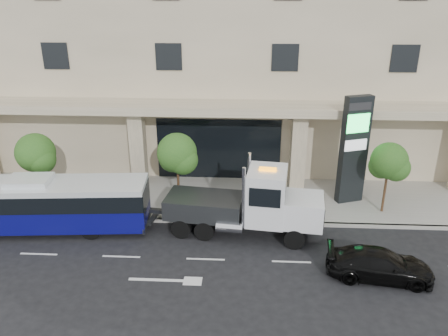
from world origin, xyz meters
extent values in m
plane|color=black|center=(0.00, 0.00, 0.00)|extent=(120.00, 120.00, 0.00)
cube|color=gray|center=(0.00, 5.00, 0.07)|extent=(120.00, 6.00, 0.15)
cube|color=gray|center=(0.00, 2.00, 0.07)|extent=(120.00, 0.30, 0.15)
cube|color=tan|center=(0.00, 15.50, 10.00)|extent=(60.00, 15.00, 20.00)
cube|color=tan|center=(0.00, 6.80, 5.20)|extent=(60.00, 2.80, 0.50)
cube|color=black|center=(0.00, 7.97, 2.15)|extent=(8.00, 0.12, 4.00)
cube|color=tan|center=(-5.00, 6.80, 2.60)|extent=(0.90, 0.90, 4.90)
cube|color=tan|center=(5.00, 6.80, 2.60)|extent=(0.90, 0.90, 4.90)
cylinder|color=#422B19|center=(-10.00, 3.60, 1.55)|extent=(0.14, 0.14, 2.80)
sphere|color=#14491B|center=(-10.00, 3.60, 3.27)|extent=(2.20, 2.20, 2.20)
sphere|color=#14491B|center=(-9.65, 3.40, 2.95)|extent=(1.65, 1.65, 1.65)
sphere|color=#14491B|center=(-10.30, 3.80, 2.87)|extent=(1.54, 1.54, 1.54)
cylinder|color=#422B19|center=(-2.00, 3.60, 1.62)|extent=(0.14, 0.14, 2.94)
sphere|color=#14491B|center=(-2.00, 3.60, 3.43)|extent=(2.20, 2.20, 2.20)
sphere|color=#14491B|center=(-1.65, 3.40, 3.09)|extent=(1.65, 1.65, 1.65)
sphere|color=#14491B|center=(-2.30, 3.80, 3.01)|extent=(1.54, 1.54, 1.54)
cylinder|color=#422B19|center=(9.50, 3.60, 1.51)|extent=(0.14, 0.14, 2.73)
sphere|color=#14491B|center=(9.50, 3.60, 3.19)|extent=(2.00, 2.00, 2.00)
sphere|color=#14491B|center=(9.85, 3.40, 2.88)|extent=(1.50, 1.50, 1.50)
sphere|color=#14491B|center=(9.20, 3.80, 2.80)|extent=(1.40, 1.40, 1.40)
cylinder|color=black|center=(-5.93, 0.04, 0.49)|extent=(0.99, 0.37, 0.97)
cylinder|color=black|center=(-6.10, 2.07, 0.49)|extent=(0.99, 0.37, 0.97)
cube|color=#0A0A5F|center=(-9.11, 0.80, 0.92)|extent=(11.80, 3.39, 1.16)
cube|color=black|center=(-9.11, 0.80, 1.94)|extent=(11.81, 3.43, 0.87)
cube|color=silver|center=(-9.11, 0.80, 2.52)|extent=(11.80, 3.39, 0.29)
cube|color=silver|center=(-9.11, 0.80, 2.81)|extent=(2.26, 1.73, 0.29)
cube|color=#2D3033|center=(-3.35, 1.28, 0.44)|extent=(0.34, 2.43, 0.29)
cube|color=#2D3033|center=(1.70, 0.97, 0.74)|extent=(7.94, 1.90, 0.37)
cube|color=white|center=(4.70, 0.60, 1.62)|extent=(2.11, 2.35, 1.39)
cube|color=silver|center=(5.62, 0.48, 1.62)|extent=(0.31, 1.85, 1.11)
cube|color=white|center=(2.86, 0.83, 2.27)|extent=(2.13, 2.53, 2.69)
cube|color=black|center=(3.73, 0.72, 2.69)|extent=(0.35, 2.04, 1.11)
cylinder|color=silver|center=(1.72, -0.06, 2.51)|extent=(0.19, 0.19, 3.16)
cylinder|color=silver|center=(1.97, 1.97, 2.51)|extent=(0.19, 0.19, 3.16)
cube|color=#2D3033|center=(-0.28, 1.22, 1.44)|extent=(4.14, 2.70, 1.02)
cube|color=#2D3033|center=(-2.49, 1.50, 0.88)|extent=(1.51, 0.44, 0.20)
cube|color=#2D3033|center=(-3.04, 1.57, 0.51)|extent=(0.44, 1.69, 0.17)
cube|color=orange|center=(2.86, 0.83, 3.67)|extent=(0.87, 0.43, 0.13)
cylinder|color=black|center=(4.21, -0.32, 0.51)|extent=(1.05, 0.42, 1.02)
cylinder|color=black|center=(4.45, 1.61, 0.51)|extent=(1.05, 0.42, 1.02)
cylinder|color=black|center=(-0.21, 0.23, 0.51)|extent=(1.05, 0.42, 1.02)
cylinder|color=black|center=(0.03, 2.17, 0.51)|extent=(1.05, 0.42, 1.02)
cylinder|color=black|center=(-1.41, 0.38, 0.51)|extent=(1.05, 0.42, 1.02)
cylinder|color=black|center=(-1.17, 2.32, 0.51)|extent=(1.05, 0.42, 1.02)
imported|color=black|center=(7.67, -2.46, 0.66)|extent=(4.72, 2.38, 1.31)
cube|color=black|center=(7.89, 4.90, 3.29)|extent=(1.65, 1.03, 6.28)
cube|color=#26E45C|center=(7.89, 4.61, 4.96)|extent=(1.30, 0.52, 1.05)
cube|color=silver|center=(7.89, 4.61, 3.71)|extent=(1.30, 0.52, 0.63)
cube|color=#262628|center=(7.89, 4.61, 5.90)|extent=(1.30, 0.52, 0.42)
camera|label=1|loc=(1.81, -18.78, 11.57)|focal=35.00mm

